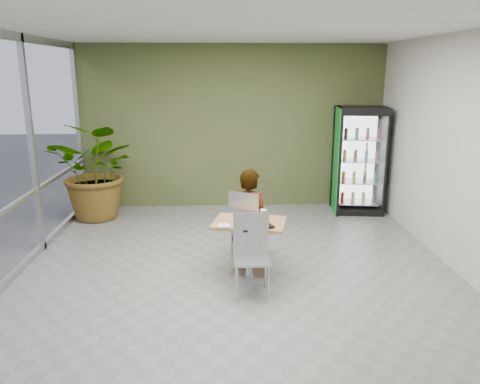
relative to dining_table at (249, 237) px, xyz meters
name	(u,v)px	position (x,y,z in m)	size (l,w,h in m)	color
ground	(238,278)	(-0.15, -0.12, -0.54)	(7.00, 7.00, 0.00)	gray
room_envelope	(238,160)	(-0.15, -0.12, 1.06)	(6.00, 7.00, 3.20)	silver
dining_table	(249,237)	(0.00, 0.00, 0.00)	(1.06, 0.84, 0.75)	#AA7D49
chair_far	(246,219)	(-0.01, 0.56, 0.07)	(0.60, 0.61, 1.03)	#ACAEB1
chair_near	(251,247)	(0.00, -0.51, 0.05)	(0.45, 0.45, 1.00)	#ACAEB1
seated_woman	(249,223)	(0.03, 0.61, -0.01)	(0.61, 0.39, 1.64)	black
pizza_plate	(248,219)	(-0.01, 0.05, 0.23)	(0.26, 0.20, 0.03)	silver
soda_cup	(263,216)	(0.19, 0.01, 0.29)	(0.09, 0.09, 0.16)	silver
napkin_stack	(224,226)	(-0.34, -0.19, 0.23)	(0.15, 0.15, 0.02)	silver
cafeteria_tray	(254,226)	(0.05, -0.22, 0.23)	(0.43, 0.32, 0.02)	black
beverage_fridge	(360,160)	(2.29, 2.86, 0.48)	(1.01, 0.81, 2.04)	black
potted_plant	(98,171)	(-2.63, 2.62, 0.37)	(1.63, 1.41, 1.82)	#366C2B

